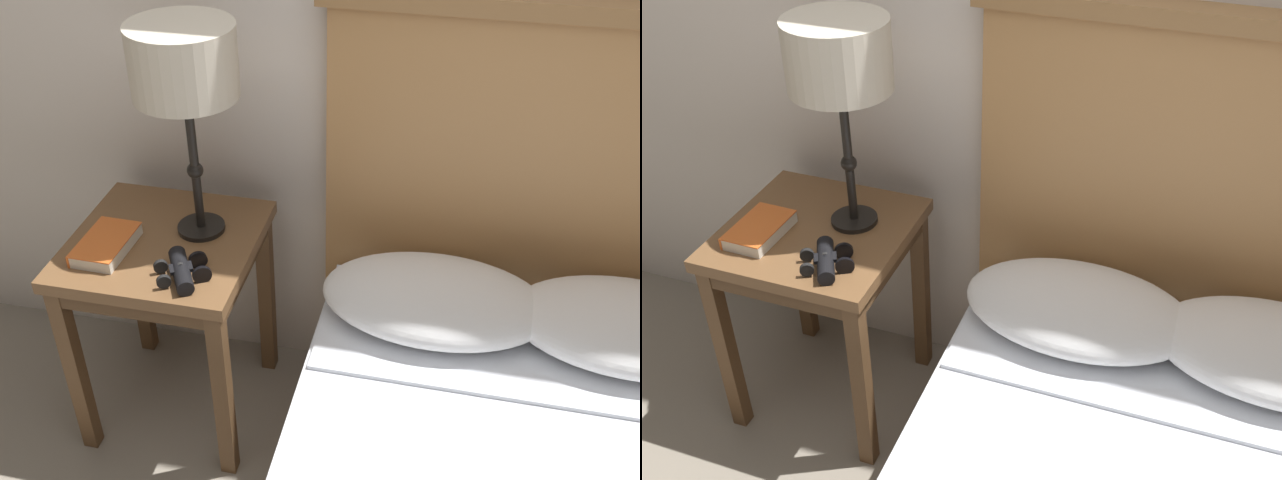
{
  "view_description": "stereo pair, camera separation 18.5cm",
  "coord_description": "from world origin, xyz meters",
  "views": [
    {
      "loc": [
        0.18,
        -0.85,
        1.81
      ],
      "look_at": [
        -0.15,
        0.63,
        0.74
      ],
      "focal_mm": 42.0,
      "sensor_mm": 36.0,
      "label": 1
    },
    {
      "loc": [
        0.35,
        -0.79,
        1.81
      ],
      "look_at": [
        -0.15,
        0.63,
        0.74
      ],
      "focal_mm": 42.0,
      "sensor_mm": 36.0,
      "label": 2
    }
  ],
  "objects": [
    {
      "name": "nightstand",
      "position": [
        -0.6,
        0.68,
        0.54
      ],
      "size": [
        0.5,
        0.5,
        0.64
      ],
      "color": "brown",
      "rests_on": "ground_plane"
    },
    {
      "name": "table_lamp",
      "position": [
        -0.51,
        0.74,
        1.11
      ],
      "size": [
        0.27,
        0.27,
        0.58
      ],
      "color": "black",
      "rests_on": "nightstand"
    },
    {
      "name": "book_on_nightstand",
      "position": [
        -0.72,
        0.6,
        0.65
      ],
      "size": [
        0.13,
        0.2,
        0.04
      ],
      "color": "silver",
      "rests_on": "nightstand"
    },
    {
      "name": "binoculars_pair",
      "position": [
        -0.48,
        0.53,
        0.66
      ],
      "size": [
        0.16,
        0.16,
        0.05
      ],
      "color": "black",
      "rests_on": "nightstand"
    }
  ]
}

